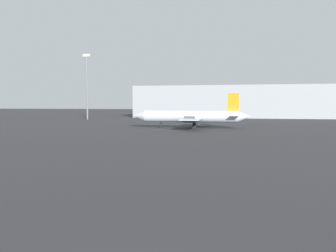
% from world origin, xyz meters
% --- Properties ---
extents(airplane_distant, '(24.82, 19.09, 7.36)m').
position_xyz_m(airplane_distant, '(-6.38, 62.66, 2.50)').
color(airplane_distant, silver).
rests_on(airplane_distant, ground_plane).
extents(light_mast_left, '(2.40, 0.50, 21.28)m').
position_xyz_m(light_mast_left, '(-45.10, 95.88, 11.92)').
color(light_mast_left, slate).
rests_on(light_mast_left, ground_plane).
extents(terminal_building, '(77.37, 26.91, 11.73)m').
position_xyz_m(terminal_building, '(3.83, 126.20, 5.87)').
color(terminal_building, '#999EA3').
rests_on(terminal_building, ground_plane).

